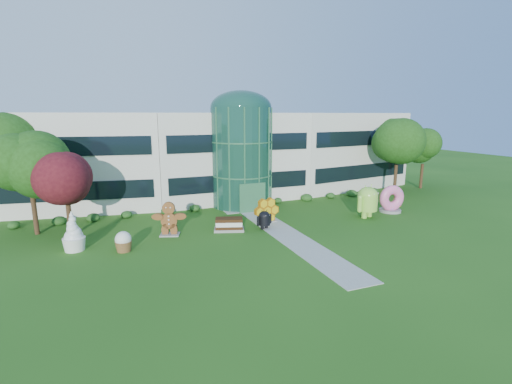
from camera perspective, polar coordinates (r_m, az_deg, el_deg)
name	(u,v)px	position (r m, az deg, el deg)	size (l,w,h in m)	color
ground	(297,241)	(27.64, 6.26, -7.54)	(140.00, 140.00, 0.00)	#215114
building	(224,154)	(43.02, -4.95, 5.82)	(46.00, 15.00, 9.30)	beige
atrium	(241,158)	(37.32, -2.26, 5.32)	(6.00, 6.00, 9.80)	#194738
walkway	(285,233)	(29.32, 4.42, -6.32)	(2.40, 20.00, 0.04)	#9E9E93
tree_red	(67,198)	(31.22, -27.04, -0.81)	(4.00, 4.00, 6.00)	#3F0C14
trees_backdrop	(238,163)	(38.35, -2.76, 4.44)	(52.00, 8.00, 8.40)	#1C4010
android_green	(368,199)	(34.78, 16.79, -1.11)	(2.90, 1.94, 3.29)	#93D845
android_black	(264,219)	(30.09, 1.29, -4.10)	(1.54, 1.03, 1.75)	black
donut	(391,198)	(37.52, 20.04, -0.92)	(2.53, 1.21, 2.63)	#D7518D
gingerbread	(169,219)	(29.17, -13.23, -4.00)	(2.89, 1.11, 2.67)	brown
ice_cream_sandwich	(229,224)	(29.78, -4.16, -5.00)	(2.37, 1.18, 1.06)	#321C0B
honeycomb	(266,212)	(31.82, 1.63, -3.03)	(2.48, 0.88, 1.95)	yellow
froyo	(73,231)	(28.18, -26.32, -5.44)	(1.59, 1.59, 2.73)	white
cupcake	(123,241)	(26.90, -19.73, -7.16)	(1.17, 1.17, 1.41)	white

